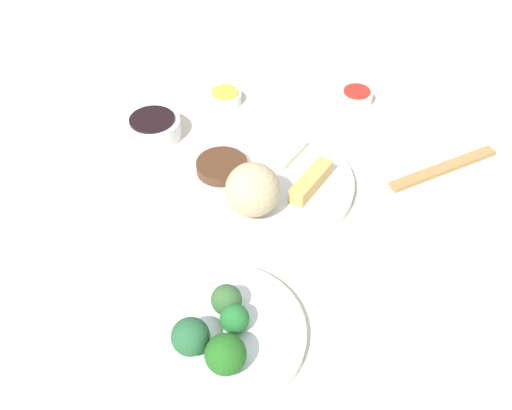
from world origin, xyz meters
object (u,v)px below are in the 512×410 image
at_px(sauce_ramekin_sweet_and_sour, 356,97).
at_px(sauce_ramekin_hot_mustard, 225,98).
at_px(broccoli_plate, 218,333).
at_px(soy_sauce_bowl, 153,128).
at_px(chopsticks_pair, 444,168).
at_px(main_plate, 266,183).

bearing_deg(sauce_ramekin_sweet_and_sour, sauce_ramekin_hot_mustard, -66.58).
relative_size(broccoli_plate, sauce_ramekin_sweet_and_sour, 3.68).
relative_size(soy_sauce_bowl, sauce_ramekin_hot_mustard, 1.58).
height_order(soy_sauce_bowl, chopsticks_pair, soy_sauce_bowl).
distance_m(broccoli_plate, sauce_ramekin_hot_mustard, 0.52).
distance_m(main_plate, chopsticks_pair, 0.30).
bearing_deg(sauce_ramekin_hot_mustard, soy_sauce_bowl, -26.61).
bearing_deg(soy_sauce_bowl, chopsticks_pair, 102.06).
distance_m(soy_sauce_bowl, sauce_ramekin_hot_mustard, 0.16).
bearing_deg(main_plate, soy_sauce_bowl, -101.40).
relative_size(broccoli_plate, chopsticks_pair, 1.07).
height_order(soy_sauce_bowl, sauce_ramekin_hot_mustard, soy_sauce_bowl).
relative_size(broccoli_plate, sauce_ramekin_hot_mustard, 3.68).
xyz_separation_m(sauce_ramekin_hot_mustard, chopsticks_pair, (0.04, 0.41, -0.01)).
distance_m(main_plate, sauce_ramekin_sweet_and_sour, 0.29).
distance_m(main_plate, broccoli_plate, 0.29).
bearing_deg(main_plate, broccoli_plate, 10.13).
bearing_deg(soy_sauce_bowl, broccoli_plate, 40.26).
distance_m(sauce_ramekin_hot_mustard, chopsticks_pair, 0.42).
bearing_deg(sauce_ramekin_hot_mustard, chopsticks_pair, 84.61).
xyz_separation_m(main_plate, soy_sauce_bowl, (-0.05, -0.23, 0.01)).
relative_size(main_plate, chopsticks_pair, 1.35).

